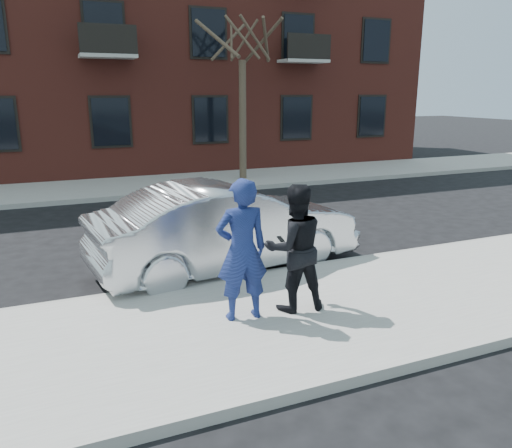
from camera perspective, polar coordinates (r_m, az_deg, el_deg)
name	(u,v)px	position (r m, az deg, el deg)	size (l,w,h in m)	color
ground	(229,327)	(7.32, -3.06, -11.65)	(100.00, 100.00, 0.00)	black
near_sidewalk	(235,329)	(7.08, -2.37, -11.95)	(50.00, 3.50, 0.15)	gray
near_curb	(199,285)	(8.64, -6.57, -6.90)	(50.00, 0.10, 0.15)	#999691
far_sidewalk	(119,187)	(17.85, -15.40, 4.05)	(50.00, 3.50, 0.15)	gray
far_curb	(127,197)	(16.10, -14.53, 2.97)	(50.00, 0.10, 0.15)	#999691
apartment_building	(134,25)	(24.71, -13.79, 21.20)	(24.30, 10.30, 12.30)	maroon
street_tree	(242,24)	(18.57, -1.61, 21.86)	(3.60, 3.60, 6.80)	#3C2E23
silver_sedan	(227,227)	(9.31, -3.35, -0.34)	(1.75, 5.02, 1.65)	#B7BABF
man_hoodie	(242,250)	(6.88, -1.63, -3.00)	(0.77, 0.55, 2.01)	navy
man_peacoat	(295,248)	(7.22, 4.43, -2.75)	(0.98, 0.80, 1.87)	black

